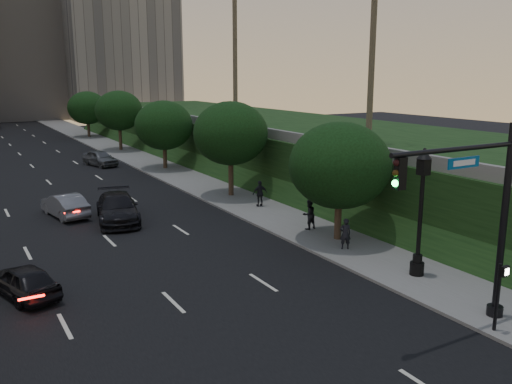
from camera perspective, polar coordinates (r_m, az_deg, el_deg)
ground at (r=17.28m, az=-2.30°, el=-17.42°), size 160.00×160.00×0.00m
road_surface at (r=44.68m, az=-20.56°, el=0.52°), size 16.00×140.00×0.02m
sidewalk_right at (r=47.35m, az=-8.28°, el=1.90°), size 4.50×140.00×0.15m
embankment at (r=50.85m, az=4.93°, el=4.90°), size 18.00×90.00×4.00m
parapet_wall at (r=46.27m, az=-3.75°, el=7.11°), size 0.35×90.00×0.70m
office_block_mid at (r=116.10m, az=-24.36°, el=13.50°), size 22.00×18.00×26.00m
office_block_right at (r=113.98m, az=-14.85°, el=16.73°), size 20.00×22.00×36.00m
tree_right_a at (r=27.77m, az=8.80°, el=2.78°), size 5.20×5.20×6.24m
tree_right_b at (r=37.71m, az=-2.70°, el=6.18°), size 5.20×5.20×6.74m
tree_right_c at (r=49.61m, az=-9.68°, el=6.94°), size 5.20×5.20×6.24m
tree_right_d at (r=62.84m, az=-14.23°, el=8.30°), size 5.20×5.20×6.74m
tree_right_e at (r=77.38m, az=-17.33°, el=8.45°), size 5.20×5.20×6.24m
traffic_signal_mast at (r=19.57m, az=22.77°, el=-3.15°), size 5.68×0.56×7.00m
street_lamp at (r=23.72m, az=16.90°, el=-2.70°), size 0.64×0.64×5.62m
pedestrian_signal at (r=19.84m, az=24.25°, el=-9.49°), size 0.30×0.33×2.50m
sedan_near_left at (r=23.26m, az=-23.27°, el=-8.59°), size 2.63×4.17×1.32m
sedan_mid_left at (r=35.02m, az=-19.48°, el=-1.31°), size 2.26×4.58×1.44m
sedan_near_right at (r=32.92m, az=-14.38°, el=-1.66°), size 3.36×5.96×1.63m
sedan_far_right at (r=53.33m, az=-16.10°, el=3.44°), size 2.83×4.66×1.48m
pedestrian_a at (r=26.87m, az=9.38°, el=-4.35°), size 0.67×0.57×1.55m
pedestrian_b at (r=29.98m, az=5.59°, el=-2.36°), size 0.84×0.67×1.67m
pedestrian_c at (r=34.97m, az=0.43°, el=-0.16°), size 1.03×0.55×1.68m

